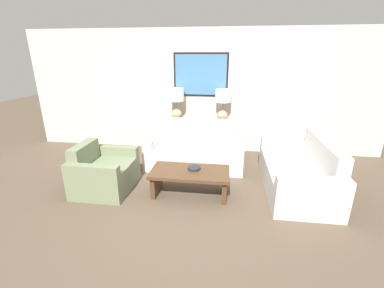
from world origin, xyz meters
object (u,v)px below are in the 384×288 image
Objects in this scene: table_lamp_right at (223,102)px; couch_by_side at (299,173)px; table_lamp_left at (176,101)px; armchair_near_back_wall at (104,173)px; coffee_table at (190,177)px; console_table at (199,137)px; couch_by_back_wall at (195,151)px; decorative_bowl at (194,168)px.

couch_by_side is (1.30, -1.47, -0.88)m from table_lamp_right.
armchair_near_back_wall is (-0.86, -1.89, -0.88)m from table_lamp_left.
coffee_table is at bearing -0.31° from armchair_near_back_wall.
table_lamp_left is 0.73× the size of armchair_near_back_wall.
table_lamp_left reaches higher than couch_by_side.
couch_by_back_wall is at bearing -90.00° from console_table.
armchair_near_back_wall is at bearing -114.60° from table_lamp_left.
coffee_table is at bearing -73.29° from table_lamp_left.
couch_by_back_wall and couch_by_side have the same top height.
coffee_table is at bearing -88.02° from console_table.
armchair_near_back_wall reaches higher than coffee_table.
console_table is 1.90m from coffee_table.
coffee_table is (-1.74, -0.42, 0.02)m from couch_by_side.
table_lamp_right reaches higher than couch_by_back_wall.
table_lamp_right reaches higher than decorative_bowl.
table_lamp_left is 2.16m from coffee_table.
decorative_bowl is (0.12, -1.15, 0.15)m from couch_by_back_wall.
table_lamp_left is 1.00× the size of table_lamp_right.
table_lamp_left is 1.01m from table_lamp_right.
couch_by_back_wall is (0.50, -0.69, -0.88)m from table_lamp_left.
coffee_table is at bearing -103.00° from table_lamp_right.
table_lamp_right is at bearing 0.00° from table_lamp_left.
table_lamp_left is at bearing 180.00° from console_table.
table_lamp_left is at bearing 126.07° from couch_by_back_wall.
couch_by_side is at bearing 12.23° from decorative_bowl.
couch_by_side is at bearing -32.57° from table_lamp_left.
couch_by_side is 3.19m from armchair_near_back_wall.
couch_by_back_wall reaches higher than decorative_bowl.
console_table is 2.33m from armchair_near_back_wall.
armchair_near_back_wall is at bearing -172.56° from couch_by_side.
table_lamp_right is (0.50, 0.00, 0.80)m from console_table.
couch_by_back_wall is at bearing 93.12° from coffee_table.
console_table reaches higher than coffee_table.
decorative_bowl is at bearing 45.10° from coffee_table.
table_lamp_left is at bearing 65.40° from armchair_near_back_wall.
table_lamp_left and table_lamp_right have the same top height.
couch_by_side is (1.80, -1.47, -0.08)m from console_table.
couch_by_side is at bearing -23.46° from couch_by_back_wall.
table_lamp_left reaches higher than console_table.
table_lamp_right reaches higher than couch_by_side.
coffee_table is at bearing -166.36° from couch_by_side.
table_lamp_left is 0.58× the size of coffee_table.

